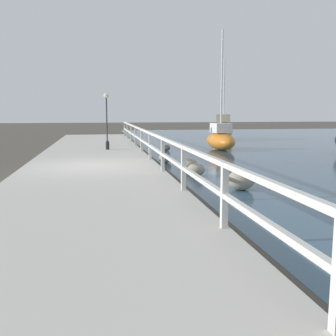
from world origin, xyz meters
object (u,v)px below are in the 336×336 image
(sailboat_yellow, at_px, (223,129))
(mooring_bollard, at_px, (108,145))
(sailboat_orange, at_px, (221,139))
(dock_lamp, at_px, (106,105))

(sailboat_yellow, bearing_deg, mooring_bollard, -115.35)
(mooring_bollard, height_order, sailboat_orange, sailboat_orange)
(mooring_bollard, bearing_deg, sailboat_yellow, 46.02)
(mooring_bollard, height_order, sailboat_yellow, sailboat_yellow)
(dock_lamp, xyz_separation_m, sailboat_yellow, (8.46, 6.63, -1.59))
(mooring_bollard, xyz_separation_m, dock_lamp, (0.03, 2.17, 1.87))
(dock_lamp, bearing_deg, sailboat_orange, -5.12)
(mooring_bollard, bearing_deg, sailboat_orange, 15.12)
(sailboat_yellow, relative_size, sailboat_orange, 0.92)
(sailboat_yellow, height_order, sailboat_orange, sailboat_orange)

